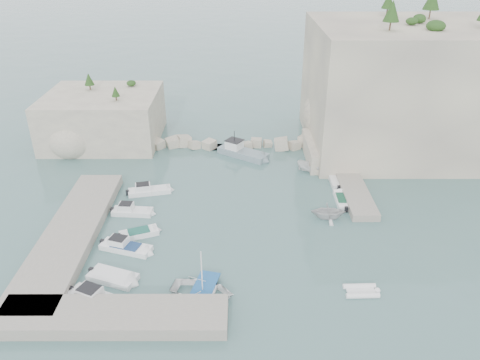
{
  "coord_description": "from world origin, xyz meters",
  "views": [
    {
      "loc": [
        -0.07,
        -40.09,
        27.13
      ],
      "look_at": [
        0.0,
        6.0,
        3.0
      ],
      "focal_mm": 35.0,
      "sensor_mm": 36.0,
      "label": 1
    }
  ],
  "objects_px": {
    "motorboat_b": "(133,214)",
    "tender_east_a": "(328,218)",
    "motorboat_a": "(150,193)",
    "tender_east_b": "(342,202)",
    "motorboat_e": "(113,279)",
    "inflatable_dinghy": "(361,293)",
    "work_boat": "(243,156)",
    "tender_east_d": "(312,172)",
    "motorboat_d": "(126,250)",
    "motorboat_f": "(99,303)",
    "motorboat_c": "(139,235)",
    "rowboat": "(203,295)",
    "tender_east_c": "(335,183)"
  },
  "relations": [
    {
      "from": "rowboat",
      "to": "work_boat",
      "type": "relative_size",
      "value": 0.69
    },
    {
      "from": "inflatable_dinghy",
      "to": "tender_east_c",
      "type": "xyz_separation_m",
      "value": [
        1.48,
        20.11,
        0.0
      ]
    },
    {
      "from": "tender_east_a",
      "to": "tender_east_b",
      "type": "height_order",
      "value": "tender_east_a"
    },
    {
      "from": "inflatable_dinghy",
      "to": "work_boat",
      "type": "relative_size",
      "value": 0.4
    },
    {
      "from": "inflatable_dinghy",
      "to": "motorboat_d",
      "type": "bearing_deg",
      "value": 162.15
    },
    {
      "from": "motorboat_c",
      "to": "tender_east_a",
      "type": "bearing_deg",
      "value": -12.02
    },
    {
      "from": "tender_east_b",
      "to": "tender_east_c",
      "type": "xyz_separation_m",
      "value": [
        0.05,
        4.78,
        0.0
      ]
    },
    {
      "from": "motorboat_b",
      "to": "motorboat_a",
      "type": "bearing_deg",
      "value": 81.58
    },
    {
      "from": "motorboat_c",
      "to": "inflatable_dinghy",
      "type": "height_order",
      "value": "motorboat_c"
    },
    {
      "from": "motorboat_e",
      "to": "inflatable_dinghy",
      "type": "distance_m",
      "value": 21.72
    },
    {
      "from": "motorboat_d",
      "to": "inflatable_dinghy",
      "type": "height_order",
      "value": "motorboat_d"
    },
    {
      "from": "motorboat_b",
      "to": "rowboat",
      "type": "bearing_deg",
      "value": -51.96
    },
    {
      "from": "motorboat_e",
      "to": "inflatable_dinghy",
      "type": "relative_size",
      "value": 1.54
    },
    {
      "from": "motorboat_b",
      "to": "tender_east_b",
      "type": "relative_size",
      "value": 1.04
    },
    {
      "from": "motorboat_d",
      "to": "work_boat",
      "type": "bearing_deg",
      "value": 79.88
    },
    {
      "from": "motorboat_d",
      "to": "tender_east_d",
      "type": "distance_m",
      "value": 26.55
    },
    {
      "from": "motorboat_b",
      "to": "rowboat",
      "type": "height_order",
      "value": "motorboat_b"
    },
    {
      "from": "tender_east_a",
      "to": "tender_east_b",
      "type": "distance_m",
      "value": 4.08
    },
    {
      "from": "tender_east_b",
      "to": "tender_east_d",
      "type": "bearing_deg",
      "value": 18.07
    },
    {
      "from": "tender_east_c",
      "to": "motorboat_f",
      "type": "bearing_deg",
      "value": 131.6
    },
    {
      "from": "rowboat",
      "to": "tender_east_a",
      "type": "xyz_separation_m",
      "value": [
        12.7,
        12.19,
        0.0
      ]
    },
    {
      "from": "inflatable_dinghy",
      "to": "tender_east_d",
      "type": "height_order",
      "value": "tender_east_d"
    },
    {
      "from": "motorboat_b",
      "to": "tender_east_b",
      "type": "bearing_deg",
      "value": 10.73
    },
    {
      "from": "inflatable_dinghy",
      "to": "motorboat_e",
      "type": "bearing_deg",
      "value": 173.54
    },
    {
      "from": "tender_east_a",
      "to": "motorboat_d",
      "type": "bearing_deg",
      "value": 108.15
    },
    {
      "from": "motorboat_a",
      "to": "work_boat",
      "type": "relative_size",
      "value": 0.69
    },
    {
      "from": "rowboat",
      "to": "tender_east_d",
      "type": "xyz_separation_m",
      "value": [
        12.58,
        23.29,
        0.0
      ]
    },
    {
      "from": "tender_east_a",
      "to": "work_boat",
      "type": "height_order",
      "value": "work_boat"
    },
    {
      "from": "rowboat",
      "to": "tender_east_c",
      "type": "relative_size",
      "value": 1.26
    },
    {
      "from": "tender_east_a",
      "to": "motorboat_f",
      "type": "bearing_deg",
      "value": 124.1
    },
    {
      "from": "motorboat_c",
      "to": "motorboat_b",
      "type": "bearing_deg",
      "value": 88.34
    },
    {
      "from": "motorboat_f",
      "to": "work_boat",
      "type": "distance_m",
      "value": 31.68
    },
    {
      "from": "motorboat_d",
      "to": "motorboat_f",
      "type": "bearing_deg",
      "value": -78.04
    },
    {
      "from": "tender_east_b",
      "to": "work_boat",
      "type": "xyz_separation_m",
      "value": [
        -11.34,
        12.67,
        0.0
      ]
    },
    {
      "from": "inflatable_dinghy",
      "to": "rowboat",
      "type": "bearing_deg",
      "value": 179.19
    },
    {
      "from": "motorboat_f",
      "to": "tender_east_c",
      "type": "distance_m",
      "value": 31.83
    },
    {
      "from": "tender_east_a",
      "to": "tender_east_d",
      "type": "bearing_deg",
      "value": 2.98
    },
    {
      "from": "motorboat_c",
      "to": "tender_east_b",
      "type": "bearing_deg",
      "value": -4.62
    },
    {
      "from": "motorboat_f",
      "to": "tender_east_c",
      "type": "bearing_deg",
      "value": 66.73
    },
    {
      "from": "motorboat_a",
      "to": "rowboat",
      "type": "bearing_deg",
      "value": -79.21
    },
    {
      "from": "motorboat_a",
      "to": "tender_east_b",
      "type": "bearing_deg",
      "value": -17.71
    },
    {
      "from": "motorboat_a",
      "to": "rowboat",
      "type": "xyz_separation_m",
      "value": [
        7.53,
        -17.76,
        0.0
      ]
    },
    {
      "from": "motorboat_c",
      "to": "work_boat",
      "type": "relative_size",
      "value": 0.54
    },
    {
      "from": "motorboat_e",
      "to": "tender_east_a",
      "type": "bearing_deg",
      "value": 46.42
    },
    {
      "from": "tender_east_c",
      "to": "tender_east_b",
      "type": "bearing_deg",
      "value": 178.91
    },
    {
      "from": "inflatable_dinghy",
      "to": "tender_east_c",
      "type": "height_order",
      "value": "tender_east_c"
    },
    {
      "from": "motorboat_e",
      "to": "tender_east_b",
      "type": "bearing_deg",
      "value": 50.8
    },
    {
      "from": "motorboat_f",
      "to": "inflatable_dinghy",
      "type": "height_order",
      "value": "motorboat_f"
    },
    {
      "from": "motorboat_b",
      "to": "tender_east_a",
      "type": "xyz_separation_m",
      "value": [
        21.31,
        -0.88,
        0.0
      ]
    },
    {
      "from": "motorboat_e",
      "to": "rowboat",
      "type": "xyz_separation_m",
      "value": [
        8.11,
        -1.99,
        0.0
      ]
    }
  ]
}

